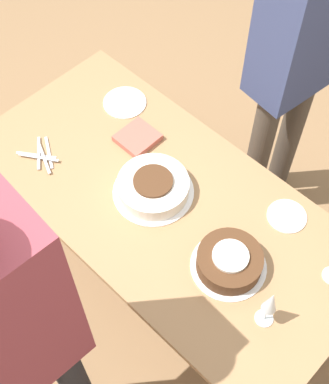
{
  "coord_description": "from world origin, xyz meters",
  "views": [
    {
      "loc": [
        0.79,
        -0.81,
        2.49
      ],
      "look_at": [
        0.0,
        0.0,
        0.79
      ],
      "focal_mm": 50.0,
      "sensor_mm": 36.0,
      "label": 1
    }
  ],
  "objects_px": {
    "person_watching": "(302,43)",
    "wine_glass_near": "(270,303)",
    "cake_center_white": "(153,187)",
    "person_cutting": "(5,342)",
    "cake_front_chocolate": "(229,262)"
  },
  "relations": [
    {
      "from": "person_watching",
      "to": "wine_glass_near",
      "type": "bearing_deg",
      "value": 39.99
    },
    {
      "from": "cake_center_white",
      "to": "person_watching",
      "type": "xyz_separation_m",
      "value": [
        0.07,
        0.76,
        0.28
      ]
    },
    {
      "from": "wine_glass_near",
      "to": "person_cutting",
      "type": "distance_m",
      "value": 0.81
    },
    {
      "from": "cake_front_chocolate",
      "to": "person_cutting",
      "type": "relative_size",
      "value": 0.16
    },
    {
      "from": "wine_glass_near",
      "to": "person_cutting",
      "type": "xyz_separation_m",
      "value": [
        -0.43,
        -0.67,
        0.18
      ]
    },
    {
      "from": "cake_center_white",
      "to": "person_cutting",
      "type": "distance_m",
      "value": 0.85
    },
    {
      "from": "cake_center_white",
      "to": "person_watching",
      "type": "height_order",
      "value": "person_watching"
    },
    {
      "from": "cake_center_white",
      "to": "person_watching",
      "type": "bearing_deg",
      "value": 84.4
    },
    {
      "from": "wine_glass_near",
      "to": "cake_front_chocolate",
      "type": "bearing_deg",
      "value": 163.29
    },
    {
      "from": "cake_center_white",
      "to": "cake_front_chocolate",
      "type": "bearing_deg",
      "value": -5.26
    },
    {
      "from": "cake_center_white",
      "to": "wine_glass_near",
      "type": "height_order",
      "value": "wine_glass_near"
    },
    {
      "from": "cake_center_white",
      "to": "person_watching",
      "type": "distance_m",
      "value": 0.82
    },
    {
      "from": "person_cutting",
      "to": "person_watching",
      "type": "relative_size",
      "value": 1.0
    },
    {
      "from": "wine_glass_near",
      "to": "person_watching",
      "type": "relative_size",
      "value": 0.12
    },
    {
      "from": "person_cutting",
      "to": "person_watching",
      "type": "bearing_deg",
      "value": 8.17
    }
  ]
}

